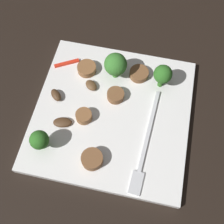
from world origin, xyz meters
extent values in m
plane|color=black|center=(0.00, 0.00, 0.00)|extent=(1.40, 1.40, 0.00)
cube|color=white|center=(0.00, 0.00, 0.01)|extent=(0.26, 0.26, 0.01)
cube|color=silver|center=(0.02, 0.07, 0.02)|extent=(0.15, 0.01, 0.00)
cube|color=silver|center=(0.11, 0.06, 0.01)|extent=(0.04, 0.02, 0.00)
cylinder|color=#347525|center=(-0.07, 0.07, 0.03)|extent=(0.01, 0.01, 0.03)
sphere|color=#2D6B23|center=(-0.07, 0.07, 0.05)|extent=(0.03, 0.03, 0.03)
cylinder|color=#408630|center=(-0.07, -0.01, 0.02)|extent=(0.01, 0.01, 0.02)
sphere|color=#387A2D|center=(-0.07, -0.01, 0.05)|extent=(0.04, 0.04, 0.04)
cylinder|color=#347525|center=(0.08, -0.09, 0.02)|extent=(0.01, 0.01, 0.02)
sphere|color=#2D6B23|center=(0.08, -0.09, 0.04)|extent=(0.03, 0.03, 0.03)
cylinder|color=brown|center=(0.02, -0.04, 0.02)|extent=(0.03, 0.03, 0.01)
cylinder|color=brown|center=(0.09, -0.01, 0.02)|extent=(0.05, 0.05, 0.02)
cylinder|color=brown|center=(-0.08, 0.03, 0.02)|extent=(0.04, 0.04, 0.01)
cylinder|color=brown|center=(-0.03, 0.00, 0.02)|extent=(0.04, 0.04, 0.01)
cylinder|color=brown|center=(-0.07, -0.06, 0.02)|extent=(0.04, 0.04, 0.01)
ellipsoid|color=#4C331E|center=(-0.01, -0.10, 0.02)|extent=(0.03, 0.03, 0.01)
ellipsoid|color=brown|center=(-0.04, -0.05, 0.02)|extent=(0.03, 0.03, 0.01)
ellipsoid|color=#4C331E|center=(0.04, -0.08, 0.02)|extent=(0.02, 0.03, 0.01)
cube|color=red|center=(-0.08, -0.10, 0.02)|extent=(0.03, 0.04, 0.00)
camera|label=1|loc=(0.20, 0.04, 0.44)|focal=44.99mm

